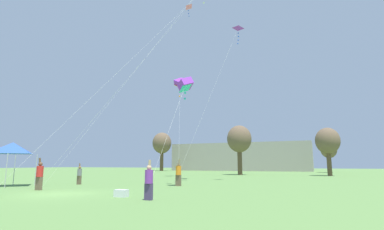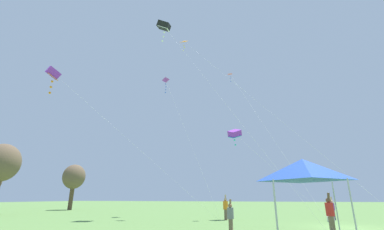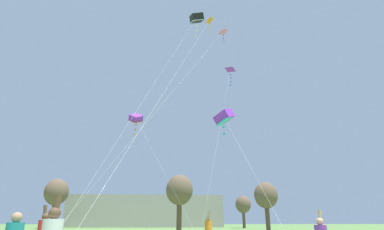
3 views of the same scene
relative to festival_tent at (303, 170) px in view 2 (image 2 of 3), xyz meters
name	(u,v)px [view 2 (image 2 of 3)]	position (x,y,z in m)	size (l,w,h in m)	color
ground_plane	(346,227)	(8.12, -2.96, -2.85)	(220.00, 220.00, 0.00)	#5B8442
tree_near_right	(2,163)	(10.35, 30.01, 2.57)	(3.78, 3.78, 7.64)	brown
tree_far_centre	(74,177)	(22.95, 30.84, 1.97)	(3.36, 3.36, 6.79)	brown
festival_tent	(303,170)	(0.00, 0.00, 0.00)	(2.70, 2.70, 3.29)	#B7B7BC
cooler_box	(331,219)	(12.30, -2.95, -2.67)	(0.65, 0.42, 0.37)	white
person_grey_shirt	(231,216)	(3.43, 3.54, -2.03)	(0.35, 0.35, 1.71)	brown
person_red_shirt	(330,213)	(4.98, -1.64, -1.86)	(0.42, 0.42, 2.05)	brown
person_purple_shirt	(333,209)	(14.26, -3.56, -1.96)	(0.38, 0.38, 1.85)	#473860
person_orange_shirt	(226,208)	(11.66, 5.16, -1.87)	(0.42, 0.42, 2.03)	brown
kite_orange_delta_0	(185,43)	(12.42, 9.14, 15.55)	(6.02, 15.91, 18.94)	silver
kite_pink_delta_1	(231,76)	(12.61, 4.22, 10.78)	(8.60, 6.42, 14.18)	silver
kite_purple_box_2	(235,134)	(12.66, 4.19, 4.74)	(1.88, 8.00, 8.19)	silver
kite_purple_box_3	(53,73)	(5.08, 19.29, 9.61)	(7.16, 14.42, 13.30)	silver
kite_purple_delta_4	(166,81)	(14.84, 12.40, 12.37)	(4.31, 7.41, 15.63)	silver
kite_black_box_5	(164,26)	(11.52, 11.47, 17.62)	(7.43, 13.66, 21.25)	silver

